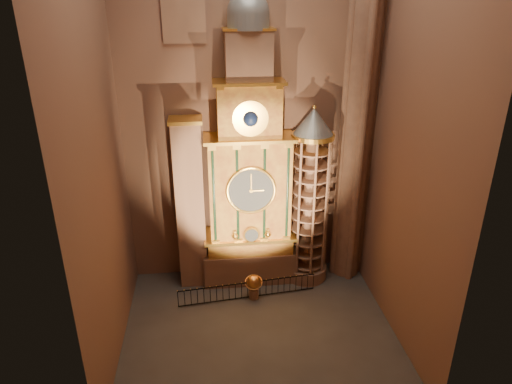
{
  "coord_description": "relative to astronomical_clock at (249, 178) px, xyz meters",
  "views": [
    {
      "loc": [
        -2.28,
        -18.98,
        16.21
      ],
      "look_at": [
        0.16,
        3.0,
        6.62
      ],
      "focal_mm": 32.0,
      "sensor_mm": 36.0,
      "label": 1
    }
  ],
  "objects": [
    {
      "name": "stair_turret",
      "position": [
        3.5,
        -0.26,
        -1.41
      ],
      "size": [
        2.5,
        2.5,
        10.8
      ],
      "color": "#8C634C",
      "rests_on": "floor"
    },
    {
      "name": "floor",
      "position": [
        0.0,
        -4.96,
        -6.68
      ],
      "size": [
        14.0,
        14.0,
        0.0
      ],
      "primitive_type": "plane",
      "color": "#383330",
      "rests_on": "ground"
    },
    {
      "name": "wall_right",
      "position": [
        7.0,
        -4.96,
        4.32
      ],
      "size": [
        0.0,
        22.0,
        22.0
      ],
      "primitive_type": "plane",
      "rotation": [
        1.57,
        0.0,
        -1.57
      ],
      "color": "brown",
      "rests_on": "floor"
    },
    {
      "name": "portrait_tower",
      "position": [
        -3.4,
        0.02,
        -1.53
      ],
      "size": [
        1.8,
        1.6,
        10.2
      ],
      "color": "#8C634C",
      "rests_on": "floor"
    },
    {
      "name": "iron_railing",
      "position": [
        -0.34,
        -2.18,
        -6.1
      ],
      "size": [
        7.92,
        0.92,
        1.06
      ],
      "color": "black",
      "rests_on": "floor"
    },
    {
      "name": "wall_left",
      "position": [
        -7.0,
        -4.96,
        4.32
      ],
      "size": [
        0.0,
        22.0,
        22.0
      ],
      "primitive_type": "plane",
      "rotation": [
        1.57,
        0.0,
        1.57
      ],
      "color": "brown",
      "rests_on": "floor"
    },
    {
      "name": "wall_back",
      "position": [
        0.0,
        1.04,
        4.32
      ],
      "size": [
        22.0,
        0.0,
        22.0
      ],
      "primitive_type": "plane",
      "rotation": [
        1.57,
        0.0,
        0.0
      ],
      "color": "brown",
      "rests_on": "floor"
    },
    {
      "name": "celestial_globe",
      "position": [
        0.01,
        -2.16,
        -5.78
      ],
      "size": [
        1.13,
        1.08,
        1.49
      ],
      "color": "#8C634C",
      "rests_on": "floor"
    },
    {
      "name": "astronomical_clock",
      "position": [
        0.0,
        0.0,
        0.0
      ],
      "size": [
        5.6,
        2.41,
        16.7
      ],
      "color": "#8C634C",
      "rests_on": "floor"
    },
    {
      "name": "gothic_pier",
      "position": [
        6.1,
        0.04,
        4.32
      ],
      "size": [
        2.04,
        2.04,
        22.0
      ],
      "color": "#8C634C",
      "rests_on": "floor"
    }
  ]
}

